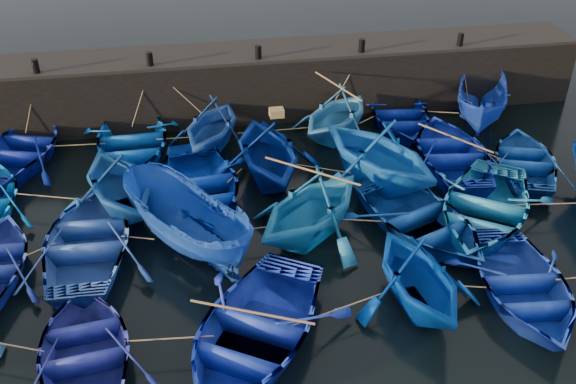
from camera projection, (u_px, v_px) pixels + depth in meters
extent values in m
plane|color=black|center=(308.00, 276.00, 17.57)|extent=(120.00, 120.00, 0.00)
cube|color=black|center=(256.00, 83.00, 25.58)|extent=(26.00, 2.50, 2.50)
cube|color=black|center=(255.00, 52.00, 24.87)|extent=(26.00, 2.50, 0.12)
cylinder|color=black|center=(36.00, 66.00, 22.79)|extent=(0.24, 0.24, 0.50)
cylinder|color=black|center=(150.00, 59.00, 23.37)|extent=(0.24, 0.24, 0.50)
cylinder|color=black|center=(258.00, 52.00, 23.96)|extent=(0.24, 0.24, 0.50)
cylinder|color=black|center=(362.00, 46.00, 24.54)|extent=(0.24, 0.24, 0.50)
cylinder|color=black|center=(460.00, 39.00, 25.13)|extent=(0.24, 0.24, 0.50)
imported|color=navy|center=(20.00, 149.00, 22.49)|extent=(4.99, 5.94, 1.05)
imported|color=#05449B|center=(131.00, 141.00, 22.92)|extent=(3.96, 5.45, 1.11)
imported|color=#184493|center=(212.00, 124.00, 23.07)|extent=(4.58, 4.84, 2.01)
imported|color=#327CD0|center=(337.00, 113.00, 23.71)|extent=(5.27, 5.28, 2.11)
imported|color=navy|center=(399.00, 114.00, 24.92)|extent=(3.91, 5.07, 0.97)
imported|color=#183BAE|center=(482.00, 102.00, 24.78)|extent=(3.87, 5.31, 1.93)
imported|color=#114A8E|center=(119.00, 182.00, 19.54)|extent=(4.93, 5.28, 2.25)
imported|color=#0534CF|center=(199.00, 185.00, 20.46)|extent=(4.15, 5.52, 1.09)
imported|color=navy|center=(268.00, 150.00, 21.09)|extent=(4.29, 4.85, 2.38)
imported|color=blue|center=(379.00, 151.00, 20.82)|extent=(6.01, 6.27, 2.55)
imported|color=#0A2293|center=(452.00, 152.00, 22.32)|extent=(4.28, 5.54, 1.06)
imported|color=#0E438F|center=(526.00, 160.00, 22.03)|extent=(4.36, 5.11, 0.90)
imported|color=#284DA4|center=(89.00, 240.00, 18.05)|extent=(3.78, 5.19, 1.06)
imported|color=#1140A6|center=(185.00, 224.00, 17.95)|extent=(4.47, 5.19, 1.94)
imported|color=blue|center=(311.00, 206.00, 18.42)|extent=(5.70, 5.63, 2.27)
imported|color=navy|center=(421.00, 219.00, 18.91)|extent=(5.17, 5.98, 1.04)
imported|color=#1D7BC9|center=(484.00, 208.00, 19.36)|extent=(6.22, 6.59, 1.11)
imported|color=navy|center=(86.00, 349.00, 14.68)|extent=(3.66, 4.77, 0.92)
imported|color=#132AAC|center=(252.00, 331.00, 15.03)|extent=(6.16, 6.66, 1.13)
imported|color=#0139A5|center=(418.00, 275.00, 16.03)|extent=(3.74, 4.20, 2.01)
imported|color=#1738B1|center=(523.00, 286.00, 16.49)|extent=(3.79, 4.98, 0.97)
cube|color=olive|center=(277.00, 113.00, 20.42)|extent=(0.46, 0.37, 0.26)
cylinder|color=tan|center=(76.00, 145.00, 22.70)|extent=(2.03, 0.18, 0.04)
cylinder|color=tan|center=(172.00, 138.00, 23.12)|extent=(1.11, 0.07, 0.04)
cylinder|color=tan|center=(275.00, 130.00, 23.65)|extent=(2.82, 0.04, 0.04)
cylinder|color=tan|center=(368.00, 119.00, 24.44)|extent=(0.90, 0.64, 0.04)
cylinder|color=tan|center=(440.00, 112.00, 24.94)|extent=(1.38, 0.45, 0.04)
cylinder|color=tan|center=(53.00, 197.00, 19.88)|extent=(2.43, 0.85, 0.04)
cylinder|color=tan|center=(161.00, 191.00, 20.15)|extent=(0.64, 0.34, 0.04)
cylinder|color=tan|center=(235.00, 176.00, 20.95)|extent=(0.57, 0.79, 0.04)
cylinder|color=tan|center=(323.00, 169.00, 21.33)|extent=(1.74, 0.92, 0.04)
cylinder|color=tan|center=(416.00, 161.00, 21.76)|extent=(1.17, 0.83, 0.04)
cylinder|color=tan|center=(489.00, 154.00, 22.14)|extent=(0.57, 0.84, 0.04)
cylinder|color=tan|center=(40.00, 250.00, 17.65)|extent=(0.78, 0.51, 0.04)
cylinder|color=tan|center=(138.00, 238.00, 18.11)|extent=(0.93, 0.34, 0.04)
cylinder|color=tan|center=(249.00, 229.00, 18.46)|extent=(1.80, 0.07, 0.04)
cylinder|color=tan|center=(366.00, 220.00, 18.81)|extent=(1.45, 0.42, 0.04)
cylinder|color=tan|center=(453.00, 213.00, 19.13)|extent=(0.30, 0.24, 0.04)
cylinder|color=tan|center=(546.00, 204.00, 19.54)|extent=(2.09, 0.29, 0.04)
cylinder|color=tan|center=(7.00, 345.00, 14.68)|extent=(1.77, 0.77, 0.04)
cylinder|color=tan|center=(170.00, 339.00, 14.84)|extent=(2.03, 0.22, 0.04)
cylinder|color=tan|center=(338.00, 309.00, 15.66)|extent=(2.51, 0.77, 0.04)
cylinder|color=tan|center=(470.00, 286.00, 16.36)|extent=(1.01, 0.31, 0.04)
cylinder|color=tan|center=(31.00, 104.00, 23.16)|extent=(0.79, 0.51, 2.08)
cylinder|color=tan|center=(141.00, 97.00, 23.67)|extent=(0.96, 0.65, 2.09)
cylinder|color=tan|center=(181.00, 94.00, 23.87)|extent=(2.03, 0.68, 2.10)
cylinder|color=tan|center=(345.00, 82.00, 24.79)|extent=(1.43, 0.69, 2.09)
cylinder|color=tan|center=(376.00, 77.00, 25.24)|extent=(1.32, 0.07, 2.09)
cylinder|color=tan|center=(464.00, 73.00, 25.59)|extent=(0.51, 0.49, 2.08)
cylinder|color=#99724C|center=(338.00, 86.00, 23.13)|extent=(1.08, 2.84, 0.06)
cylinder|color=#99724C|center=(455.00, 138.00, 22.01)|extent=(1.77, 2.49, 0.06)
cylinder|color=#99724C|center=(312.00, 171.00, 17.79)|extent=(2.34, 1.97, 0.06)
cylinder|color=#99724C|center=(251.00, 312.00, 14.71)|extent=(2.74, 1.32, 0.06)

